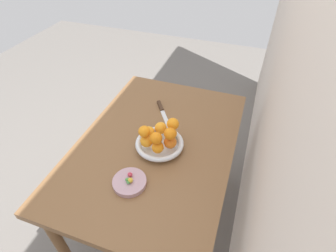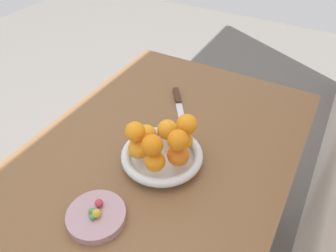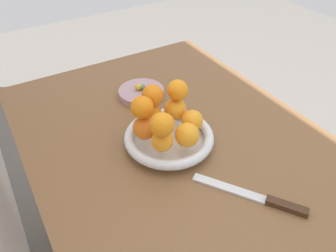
% 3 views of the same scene
% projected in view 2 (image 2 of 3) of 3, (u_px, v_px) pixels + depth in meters
% --- Properties ---
extents(dining_table, '(1.10, 0.76, 0.74)m').
position_uv_depth(dining_table, '(159.00, 172.00, 1.04)').
color(dining_table, brown).
rests_on(dining_table, ground_plane).
extents(fruit_bowl, '(0.24, 0.24, 0.04)m').
position_uv_depth(fruit_bowl, '(162.00, 156.00, 0.94)').
color(fruit_bowl, silver).
rests_on(fruit_bowl, dining_table).
extents(candy_dish, '(0.15, 0.15, 0.02)m').
position_uv_depth(candy_dish, '(96.00, 216.00, 0.80)').
color(candy_dish, '#B28C99').
rests_on(candy_dish, dining_table).
extents(orange_0, '(0.05, 0.05, 0.05)m').
position_uv_depth(orange_0, '(184.00, 141.00, 0.92)').
color(orange_0, orange).
rests_on(orange_0, fruit_bowl).
extents(orange_1, '(0.06, 0.06, 0.06)m').
position_uv_depth(orange_1, '(167.00, 130.00, 0.95)').
color(orange_1, orange).
rests_on(orange_1, fruit_bowl).
extents(orange_2, '(0.06, 0.06, 0.06)m').
position_uv_depth(orange_2, '(147.00, 134.00, 0.94)').
color(orange_2, orange).
rests_on(orange_2, fruit_bowl).
extents(orange_3, '(0.06, 0.06, 0.06)m').
position_uv_depth(orange_3, '(139.00, 148.00, 0.89)').
color(orange_3, orange).
rests_on(orange_3, fruit_bowl).
extents(orange_4, '(0.06, 0.06, 0.06)m').
position_uv_depth(orange_4, '(155.00, 161.00, 0.86)').
color(orange_4, orange).
rests_on(orange_4, fruit_bowl).
extents(orange_5, '(0.06, 0.06, 0.06)m').
position_uv_depth(orange_5, '(178.00, 155.00, 0.87)').
color(orange_5, orange).
rests_on(orange_5, fruit_bowl).
extents(orange_6, '(0.06, 0.06, 0.06)m').
position_uv_depth(orange_6, '(187.00, 124.00, 0.89)').
color(orange_6, orange).
rests_on(orange_6, orange_0).
extents(orange_7, '(0.06, 0.06, 0.06)m').
position_uv_depth(orange_7, '(152.00, 145.00, 0.83)').
color(orange_7, orange).
rests_on(orange_7, orange_4).
extents(orange_8, '(0.06, 0.06, 0.06)m').
position_uv_depth(orange_8, '(178.00, 140.00, 0.83)').
color(orange_8, orange).
rests_on(orange_8, orange_5).
extents(orange_9, '(0.06, 0.06, 0.06)m').
position_uv_depth(orange_9, '(135.00, 132.00, 0.86)').
color(orange_9, orange).
rests_on(orange_9, orange_3).
extents(candy_ball_0, '(0.01, 0.01, 0.01)m').
position_uv_depth(candy_ball_0, '(94.00, 212.00, 0.79)').
color(candy_ball_0, '#4C9947').
rests_on(candy_ball_0, candy_dish).
extents(candy_ball_1, '(0.02, 0.02, 0.02)m').
position_uv_depth(candy_ball_1, '(97.00, 213.00, 0.78)').
color(candy_ball_1, gold).
rests_on(candy_ball_1, candy_dish).
extents(candy_ball_2, '(0.02, 0.02, 0.02)m').
position_uv_depth(candy_ball_2, '(99.00, 203.00, 0.80)').
color(candy_ball_2, '#C6384C').
rests_on(candy_ball_2, candy_dish).
extents(candy_ball_3, '(0.02, 0.02, 0.02)m').
position_uv_depth(candy_ball_3, '(92.00, 211.00, 0.79)').
color(candy_ball_3, '#4C9947').
rests_on(candy_ball_3, candy_dish).
extents(candy_ball_4, '(0.01, 0.01, 0.01)m').
position_uv_depth(candy_ball_4, '(93.00, 217.00, 0.77)').
color(candy_ball_4, '#4C9947').
rests_on(candy_ball_4, candy_dish).
extents(knife, '(0.23, 0.16, 0.01)m').
position_uv_depth(knife, '(179.00, 106.00, 1.15)').
color(knife, '#3F2819').
rests_on(knife, dining_table).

